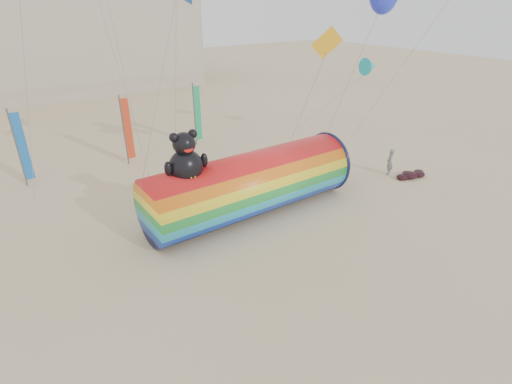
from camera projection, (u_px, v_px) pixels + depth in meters
ground at (265, 248)px, 19.97m from camera, size 160.00×160.00×0.00m
windsock_assembly at (251, 183)px, 22.53m from camera, size 12.38×3.77×5.71m
kite_handler at (390, 162)px, 27.91m from camera, size 0.82×0.76×1.88m
fabric_bundle at (411, 175)px, 27.83m from camera, size 2.62×1.35×0.41m
festival_banners at (122, 129)px, 29.24m from camera, size 13.73×1.02×5.20m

